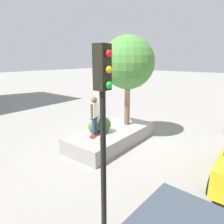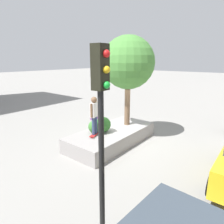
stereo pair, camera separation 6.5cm
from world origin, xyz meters
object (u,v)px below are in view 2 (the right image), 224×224
Objects in this scene: plaza_tree at (128,63)px; skateboard at (95,134)px; planter_ledge at (112,136)px; passerby_with_bag at (95,117)px; traffic_light_corner at (101,115)px; skateboarder at (94,113)px.

plaza_tree reaches higher than skateboard.
planter_ledge is 1.60m from passerby_with_bag.
plaza_tree is 1.04× the size of traffic_light_corner.
plaza_tree is 3.30m from passerby_with_bag.
passerby_with_bag is (-0.30, -1.42, 0.66)m from planter_ledge.
skateboard is at bearing 0.00° from skateboarder.
planter_ledge is 5.66× the size of skateboard.
planter_ledge is 2.76× the size of skateboarder.
traffic_light_corner is (5.48, 3.09, -0.88)m from plaza_tree.
traffic_light_corner is at bearing 45.39° from skateboard.
traffic_light_corner is (4.32, 3.16, 2.59)m from planter_ledge.
plaza_tree is 3.04m from skateboarder.
passerby_with_bag is at bearing -136.74° from skateboarder.
skateboarder is 1.97m from passerby_with_bag.
skateboard is (1.04, -0.16, 0.39)m from planter_ledge.
plaza_tree is 6.35m from traffic_light_corner.
planter_ledge is 2.70× the size of passerby_with_bag.
planter_ledge is 1.12m from skateboard.
skateboarder is at bearing -8.97° from planter_ledge.
traffic_light_corner reaches higher than passerby_with_bag.
passerby_with_bag is (-1.34, -1.26, -0.72)m from skateboarder.
plaza_tree is 2.58× the size of passerby_with_bag.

